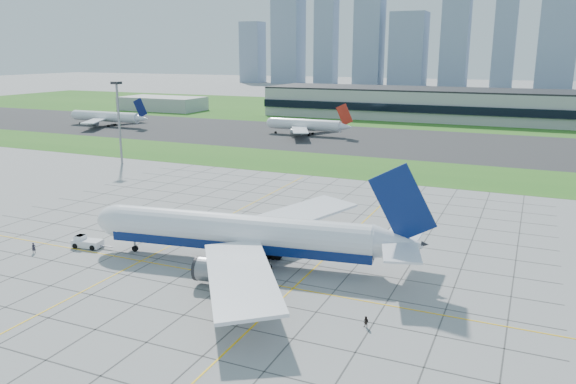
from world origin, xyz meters
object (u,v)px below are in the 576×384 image
object	(u,v)px
airliner	(242,234)
distant_jet_0	(107,117)
light_mast	(118,112)
pushback_tug	(86,242)
crew_far	(366,322)
crew_near	(34,248)
distant_jet_1	(306,125)

from	to	relation	value
airliner	distant_jet_0	world-z (taller)	airliner
distant_jet_0	light_mast	bearing A→B (deg)	-46.25
pushback_tug	crew_far	xyz separation A→B (m)	(54.92, -9.20, -0.18)
light_mast	distant_jet_0	xyz separation A→B (m)	(-68.47, 71.52, -11.69)
light_mast	crew_near	bearing A→B (deg)	-60.58
pushback_tug	crew_far	distance (m)	55.69
airliner	distant_jet_0	xyz separation A→B (m)	(-144.55, 132.17, -0.55)
pushback_tug	distant_jet_1	bearing A→B (deg)	88.17
crew_far	crew_near	bearing A→B (deg)	-167.32
pushback_tug	distant_jet_1	size ratio (longest dim) A/B	0.18
crew_near	distant_jet_1	xyz separation A→B (m)	(-10.18, 152.95, 3.55)
airliner	crew_near	distance (m)	37.61
light_mast	crew_near	world-z (taller)	light_mast
airliner	distant_jet_1	bearing A→B (deg)	99.72
light_mast	airliner	bearing A→B (deg)	-38.57
distant_jet_0	distant_jet_1	world-z (taller)	same
light_mast	crew_far	distance (m)	126.83
distant_jet_0	airliner	bearing A→B (deg)	-42.44
crew_far	light_mast	bearing A→B (deg)	159.30
airliner	pushback_tug	xyz separation A→B (m)	(-29.57, -4.72, -4.07)
crew_near	crew_far	world-z (taller)	crew_near
light_mast	crew_near	xyz separation A→B (m)	(40.27, -71.42, -15.24)
crew_near	distant_jet_0	size ratio (longest dim) A/B	0.04
distant_jet_1	crew_near	bearing A→B (deg)	-86.19
crew_far	distant_jet_0	world-z (taller)	distant_jet_0
distant_jet_1	airliner	bearing A→B (deg)	-72.08
crew_near	crew_far	bearing A→B (deg)	-65.08
pushback_tug	distant_jet_1	distance (m)	147.86
pushback_tug	airliner	bearing A→B (deg)	0.87
crew_near	pushback_tug	bearing A→B (deg)	-18.00
light_mast	pushback_tug	world-z (taller)	light_mast
pushback_tug	distant_jet_0	distance (m)	178.81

